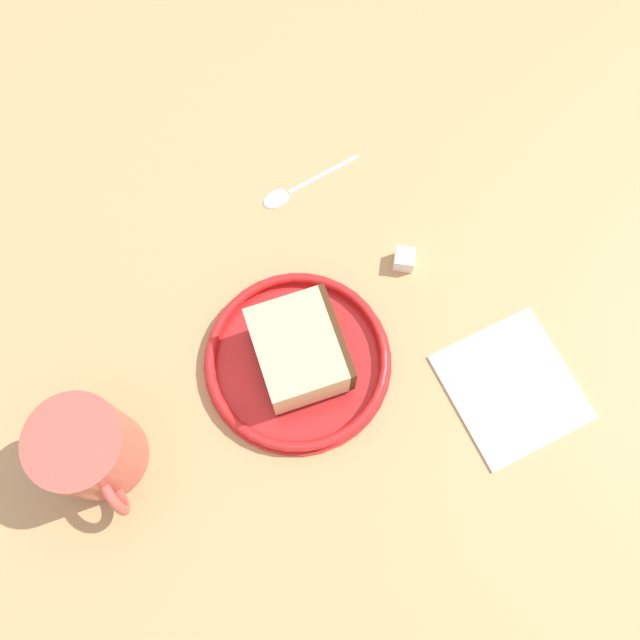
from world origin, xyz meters
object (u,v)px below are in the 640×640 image
small_plate (298,360)px  sugar_cube (404,259)px  tea_mug (89,450)px  teaspoon (291,190)px  folded_napkin (512,387)px  cake_slice (299,351)px

small_plate → sugar_cube: bearing=-140.1°
tea_mug → teaspoon: 32.51cm
folded_napkin → teaspoon: bearing=-49.2°
folded_napkin → sugar_cube: 16.14cm
sugar_cube → teaspoon: bearing=-40.1°
folded_napkin → sugar_cube: sugar_cube is taller
small_plate → teaspoon: bearing=-91.8°
cake_slice → tea_mug: 20.13cm
folded_napkin → tea_mug: bearing=5.2°
folded_napkin → small_plate: bearing=-11.6°
cake_slice → sugar_cube: (-11.06, -9.39, -2.75)cm
cake_slice → teaspoon: size_ratio=0.97×
tea_mug → folded_napkin: 38.78cm
cake_slice → tea_mug: bearing=22.4°
small_plate → teaspoon: small_plate is taller
sugar_cube → folded_napkin: bearing=122.8°
teaspoon → sugar_cube: 14.05cm
cake_slice → folded_napkin: 20.50cm
small_plate → cake_slice: cake_slice is taller
teaspoon → small_plate: bearing=88.2°
tea_mug → folded_napkin: bearing=-174.8°
cake_slice → small_plate: bearing=14.1°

